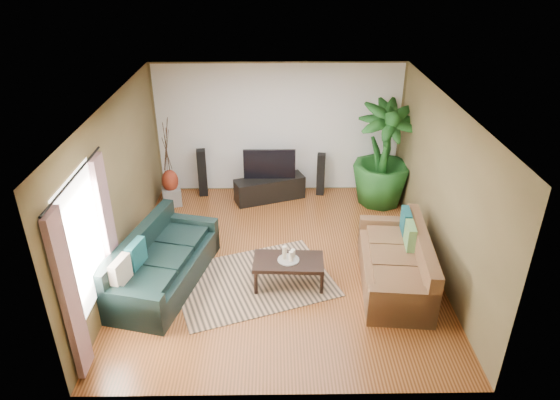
{
  "coord_description": "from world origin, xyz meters",
  "views": [
    {
      "loc": [
        -0.09,
        -6.9,
        4.74
      ],
      "look_at": [
        0.0,
        0.2,
        1.05
      ],
      "focal_mm": 32.0,
      "sensor_mm": 36.0,
      "label": 1
    }
  ],
  "objects_px": {
    "sofa_left": "(164,260)",
    "sofa_right": "(395,260)",
    "speaker_right": "(321,174)",
    "tv_stand": "(270,189)",
    "speaker_left": "(202,173)",
    "side_table": "(158,236)",
    "pedestal": "(172,196)",
    "television": "(269,164)",
    "potted_plant": "(383,155)",
    "vase": "(170,181)",
    "coffee_table": "(288,272)"
  },
  "relations": [
    {
      "from": "sofa_left",
      "to": "tv_stand",
      "type": "bearing_deg",
      "value": -15.41
    },
    {
      "from": "sofa_left",
      "to": "vase",
      "type": "bearing_deg",
      "value": 22.28
    },
    {
      "from": "side_table",
      "to": "sofa_left",
      "type": "bearing_deg",
      "value": -72.73
    },
    {
      "from": "speaker_right",
      "to": "sofa_right",
      "type": "bearing_deg",
      "value": -65.64
    },
    {
      "from": "speaker_left",
      "to": "speaker_right",
      "type": "xyz_separation_m",
      "value": [
        2.45,
        0.0,
        -0.05
      ]
    },
    {
      "from": "sofa_left",
      "to": "speaker_left",
      "type": "height_order",
      "value": "speaker_left"
    },
    {
      "from": "tv_stand",
      "to": "pedestal",
      "type": "relative_size",
      "value": 3.97
    },
    {
      "from": "speaker_right",
      "to": "sofa_left",
      "type": "bearing_deg",
      "value": -122.35
    },
    {
      "from": "speaker_right",
      "to": "potted_plant",
      "type": "relative_size",
      "value": 0.43
    },
    {
      "from": "speaker_left",
      "to": "vase",
      "type": "xyz_separation_m",
      "value": [
        -0.58,
        -0.42,
        0.02
      ]
    },
    {
      "from": "speaker_left",
      "to": "speaker_right",
      "type": "distance_m",
      "value": 2.45
    },
    {
      "from": "sofa_left",
      "to": "television",
      "type": "bearing_deg",
      "value": -15.23
    },
    {
      "from": "potted_plant",
      "to": "side_table",
      "type": "relative_size",
      "value": 4.43
    },
    {
      "from": "potted_plant",
      "to": "vase",
      "type": "height_order",
      "value": "potted_plant"
    },
    {
      "from": "sofa_right",
      "to": "speaker_right",
      "type": "bearing_deg",
      "value": -159.02
    },
    {
      "from": "television",
      "to": "vase",
      "type": "height_order",
      "value": "television"
    },
    {
      "from": "speaker_left",
      "to": "side_table",
      "type": "xyz_separation_m",
      "value": [
        -0.52,
        -2.06,
        -0.27
      ]
    },
    {
      "from": "sofa_left",
      "to": "vase",
      "type": "xyz_separation_m",
      "value": [
        -0.37,
        2.63,
        0.1
      ]
    },
    {
      "from": "potted_plant",
      "to": "vase",
      "type": "bearing_deg",
      "value": -179.58
    },
    {
      "from": "television",
      "to": "vase",
      "type": "distance_m",
      "value": 2.0
    },
    {
      "from": "sofa_right",
      "to": "side_table",
      "type": "bearing_deg",
      "value": -99.73
    },
    {
      "from": "sofa_left",
      "to": "pedestal",
      "type": "distance_m",
      "value": 2.67
    },
    {
      "from": "tv_stand",
      "to": "speaker_left",
      "type": "bearing_deg",
      "value": 150.69
    },
    {
      "from": "speaker_left",
      "to": "pedestal",
      "type": "height_order",
      "value": "speaker_left"
    },
    {
      "from": "television",
      "to": "speaker_right",
      "type": "relative_size",
      "value": 1.16
    },
    {
      "from": "sofa_left",
      "to": "pedestal",
      "type": "height_order",
      "value": "sofa_left"
    },
    {
      "from": "television",
      "to": "side_table",
      "type": "bearing_deg",
      "value": -136.02
    },
    {
      "from": "tv_stand",
      "to": "side_table",
      "type": "bearing_deg",
      "value": -155.97
    },
    {
      "from": "coffee_table",
      "to": "tv_stand",
      "type": "height_order",
      "value": "tv_stand"
    },
    {
      "from": "sofa_left",
      "to": "potted_plant",
      "type": "relative_size",
      "value": 1.09
    },
    {
      "from": "vase",
      "to": "potted_plant",
      "type": "bearing_deg",
      "value": 0.42
    },
    {
      "from": "sofa_right",
      "to": "television",
      "type": "height_order",
      "value": "television"
    },
    {
      "from": "sofa_right",
      "to": "potted_plant",
      "type": "distance_m",
      "value": 2.79
    },
    {
      "from": "speaker_left",
      "to": "side_table",
      "type": "height_order",
      "value": "speaker_left"
    },
    {
      "from": "coffee_table",
      "to": "potted_plant",
      "type": "distance_m",
      "value": 3.42
    },
    {
      "from": "speaker_right",
      "to": "pedestal",
      "type": "height_order",
      "value": "speaker_right"
    },
    {
      "from": "tv_stand",
      "to": "vase",
      "type": "relative_size",
      "value": 3.1
    },
    {
      "from": "pedestal",
      "to": "side_table",
      "type": "height_order",
      "value": "side_table"
    },
    {
      "from": "speaker_left",
      "to": "side_table",
      "type": "bearing_deg",
      "value": -111.7
    },
    {
      "from": "sofa_left",
      "to": "sofa_right",
      "type": "xyz_separation_m",
      "value": [
        3.53,
        -0.04,
        0.0
      ]
    },
    {
      "from": "sofa_left",
      "to": "side_table",
      "type": "relative_size",
      "value": 4.81
    },
    {
      "from": "speaker_right",
      "to": "vase",
      "type": "relative_size",
      "value": 1.97
    },
    {
      "from": "pedestal",
      "to": "coffee_table",
      "type": "bearing_deg",
      "value": -49.65
    },
    {
      "from": "speaker_left",
      "to": "sofa_right",
      "type": "bearing_deg",
      "value": -50.56
    },
    {
      "from": "coffee_table",
      "to": "vase",
      "type": "xyz_separation_m",
      "value": [
        -2.28,
        2.68,
        0.3
      ]
    },
    {
      "from": "speaker_right",
      "to": "pedestal",
      "type": "bearing_deg",
      "value": -163.31
    },
    {
      "from": "vase",
      "to": "tv_stand",
      "type": "bearing_deg",
      "value": 5.42
    },
    {
      "from": "tv_stand",
      "to": "television",
      "type": "xyz_separation_m",
      "value": [
        0.0,
        0.02,
        0.54
      ]
    },
    {
      "from": "tv_stand",
      "to": "potted_plant",
      "type": "xyz_separation_m",
      "value": [
        2.23,
        -0.16,
        0.8
      ]
    },
    {
      "from": "potted_plant",
      "to": "speaker_left",
      "type": "bearing_deg",
      "value": 173.79
    }
  ]
}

